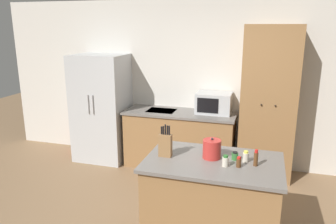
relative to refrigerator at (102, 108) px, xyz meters
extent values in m
cube|color=beige|center=(1.71, 0.37, 0.42)|extent=(7.20, 0.06, 2.60)
cube|color=#B7BABC|center=(0.00, 0.00, 0.00)|extent=(0.84, 0.68, 1.76)
cylinder|color=silver|center=(-0.04, -0.36, 0.14)|extent=(0.02, 0.02, 0.30)
cylinder|color=silver|center=(0.04, -0.36, 0.14)|extent=(0.02, 0.02, 0.30)
cube|color=olive|center=(1.33, 0.04, -0.45)|extent=(1.69, 0.60, 0.87)
cube|color=slate|center=(1.33, 0.04, 0.00)|extent=(1.73, 0.64, 0.03)
cube|color=#9EA0A3|center=(1.03, 0.04, 0.02)|extent=(0.44, 0.34, 0.01)
cube|color=olive|center=(2.63, 0.07, 0.23)|extent=(0.76, 0.54, 2.22)
sphere|color=black|center=(2.54, -0.21, 0.28)|extent=(0.02, 0.02, 0.02)
sphere|color=black|center=(2.73, -0.21, 0.28)|extent=(0.02, 0.02, 0.02)
cube|color=olive|center=(2.14, -1.77, -0.43)|extent=(1.26, 0.79, 0.90)
cube|color=slate|center=(2.14, -1.77, 0.04)|extent=(1.32, 0.85, 0.03)
cube|color=#B2B5B7|center=(1.84, 0.13, 0.18)|extent=(0.53, 0.38, 0.31)
cube|color=black|center=(1.78, -0.06, 0.18)|extent=(0.32, 0.01, 0.22)
cube|color=olive|center=(1.66, -1.80, 0.17)|extent=(0.13, 0.07, 0.23)
cylinder|color=black|center=(1.62, -1.80, 0.32)|extent=(0.02, 0.02, 0.08)
cylinder|color=black|center=(1.64, -1.80, 0.33)|extent=(0.02, 0.02, 0.09)
cylinder|color=black|center=(1.66, -1.80, 0.34)|extent=(0.02, 0.02, 0.10)
cylinder|color=black|center=(1.68, -1.80, 0.33)|extent=(0.02, 0.02, 0.09)
cylinder|color=black|center=(1.70, -1.80, 0.33)|extent=(0.02, 0.02, 0.09)
cylinder|color=beige|center=(2.27, -1.87, 0.10)|extent=(0.06, 0.06, 0.09)
cylinder|color=#286628|center=(2.27, -1.87, 0.15)|extent=(0.05, 0.05, 0.02)
cylinder|color=#563319|center=(2.54, -1.78, 0.12)|extent=(0.04, 0.04, 0.13)
cylinder|color=red|center=(2.54, -1.78, 0.20)|extent=(0.03, 0.03, 0.03)
cylinder|color=#337033|center=(2.34, -1.69, 0.09)|extent=(0.06, 0.06, 0.07)
cylinder|color=black|center=(2.34, -1.69, 0.13)|extent=(0.05, 0.05, 0.01)
cylinder|color=#563319|center=(2.39, -1.86, 0.10)|extent=(0.05, 0.05, 0.08)
cylinder|color=red|center=(2.39, -1.86, 0.15)|extent=(0.03, 0.03, 0.02)
cylinder|color=beige|center=(2.44, -1.72, 0.10)|extent=(0.06, 0.06, 0.09)
cylinder|color=#E5DB4C|center=(2.44, -1.72, 0.16)|extent=(0.04, 0.04, 0.02)
cylinder|color=#B72D28|center=(2.11, -1.71, 0.15)|extent=(0.18, 0.18, 0.19)
sphere|color=#262628|center=(2.11, -1.71, 0.25)|extent=(0.02, 0.02, 0.02)
cylinder|color=red|center=(-0.56, 0.06, -0.68)|extent=(0.13, 0.13, 0.40)
cylinder|color=black|center=(-0.56, 0.06, -0.44)|extent=(0.06, 0.06, 0.07)
camera|label=1|loc=(2.56, -4.73, 1.33)|focal=35.00mm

